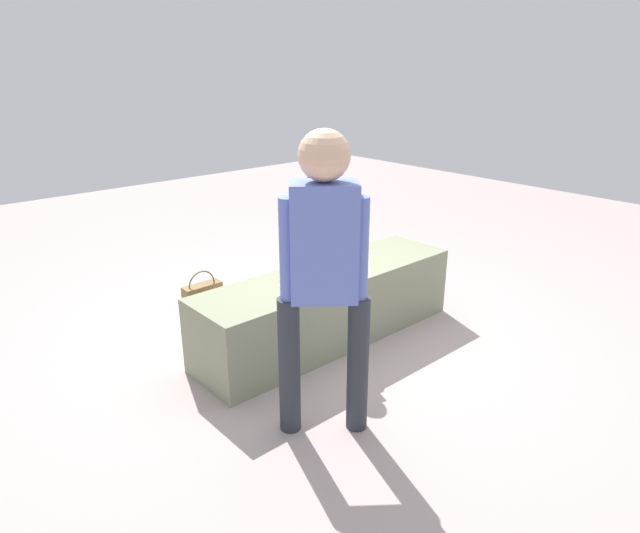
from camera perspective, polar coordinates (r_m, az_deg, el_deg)
ground_plane at (r=4.12m, az=0.83°, el=-7.33°), size 12.00×12.00×0.00m
concrete_ledge at (r=4.00m, az=0.84°, el=-4.04°), size 2.04×0.54×0.52m
child_seated at (r=3.75m, az=-0.06°, el=2.03°), size 0.28×0.33×0.48m
adult_standing at (r=2.75m, az=0.41°, el=0.52°), size 0.40×0.36×1.62m
cake_plate at (r=3.65m, az=-2.44°, el=-1.72°), size 0.22×0.22×0.07m
gift_bag at (r=4.96m, az=2.30°, el=-0.65°), size 0.25×0.08×0.31m
railing_post at (r=5.34m, az=-0.66°, el=3.80°), size 0.36×0.36×1.05m
water_bottle_near_gift at (r=4.61m, az=-1.71°, el=-2.91°), size 0.07×0.07×0.20m
party_cup_red at (r=5.00m, az=-4.52°, el=-1.47°), size 0.08×0.08×0.12m
cake_box_white at (r=4.61m, az=-7.41°, el=-3.62°), size 0.31×0.29×0.10m
handbag_black_leather at (r=4.24m, az=-8.73°, el=-4.88°), size 0.34×0.12×0.35m
handbag_brown_canvas at (r=4.70m, az=-11.92°, el=-2.78°), size 0.33×0.11×0.31m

